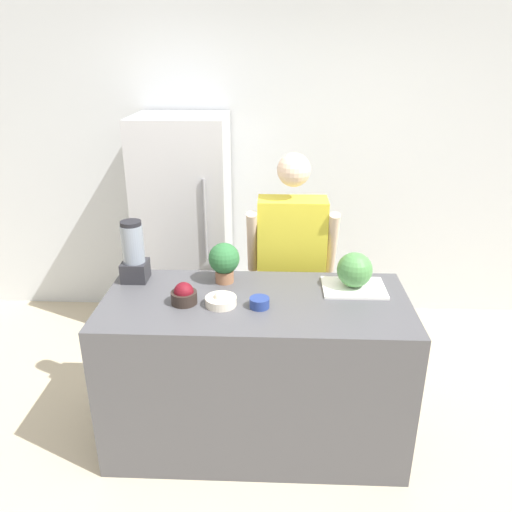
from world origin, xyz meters
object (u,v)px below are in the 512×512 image
object	(u,v)px
bowl_cherries	(184,295)
bowl_cream	(221,300)
refrigerator	(185,227)
person	(291,271)
watermelon	(355,270)
bowl_small_blue	(259,303)
potted_plant	(224,261)
blender	(134,253)

from	to	relation	value
bowl_cherries	bowl_cream	bearing A→B (deg)	-4.11
refrigerator	bowl_cream	distance (m)	1.48
person	watermelon	bearing A→B (deg)	-52.74
bowl_small_blue	potted_plant	distance (m)	0.40
bowl_cream	watermelon	bearing A→B (deg)	17.71
watermelon	bowl_cream	distance (m)	0.79
bowl_cream	bowl_small_blue	bearing A→B (deg)	-4.66
bowl_cherries	bowl_small_blue	bearing A→B (deg)	-4.39
bowl_cherries	bowl_small_blue	world-z (taller)	bowl_cherries
bowl_cherries	potted_plant	xyz separation A→B (m)	(0.20, 0.28, 0.09)
potted_plant	refrigerator	bearing A→B (deg)	111.25
bowl_small_blue	blender	bearing A→B (deg)	157.34
bowl_cream	bowl_small_blue	size ratio (longest dim) A/B	1.59
watermelon	potted_plant	world-z (taller)	potted_plant
bowl_cherries	potted_plant	size ratio (longest dim) A/B	0.59
refrigerator	watermelon	xyz separation A→B (m)	(1.20, -1.17, 0.17)
bowl_cherries	blender	xyz separation A→B (m)	(-0.34, 0.29, 0.12)
person	blender	bearing A→B (deg)	-157.10
bowl_cherries	watermelon	bearing A→B (deg)	13.26
bowl_cream	bowl_cherries	bearing A→B (deg)	175.89
bowl_cherries	potted_plant	distance (m)	0.35
person	blender	distance (m)	1.07
watermelon	bowl_cream	size ratio (longest dim) A/B	1.19
watermelon	bowl_cherries	size ratio (longest dim) A/B	1.43
blender	potted_plant	xyz separation A→B (m)	(0.54, -0.00, -0.04)
person	bowl_cherries	xyz separation A→B (m)	(-0.61, -0.69, 0.16)
refrigerator	watermelon	size ratio (longest dim) A/B	8.70
refrigerator	bowl_cherries	bearing A→B (deg)	-80.30
bowl_cherries	bowl_small_blue	xyz separation A→B (m)	(0.42, -0.03, -0.02)
bowl_cherries	person	bearing A→B (deg)	48.56
refrigerator	bowl_cherries	size ratio (longest dim) A/B	12.40
blender	potted_plant	size ratio (longest dim) A/B	1.52
watermelon	bowl_cream	world-z (taller)	watermelon
person	watermelon	distance (m)	0.62
bowl_cream	potted_plant	bearing A→B (deg)	91.78
watermelon	potted_plant	xyz separation A→B (m)	(-0.76, 0.06, 0.02)
bowl_small_blue	bowl_cream	bearing A→B (deg)	175.34
refrigerator	bowl_cream	world-z (taller)	refrigerator
potted_plant	bowl_cream	bearing A→B (deg)	-88.22
watermelon	blender	bearing A→B (deg)	177.37
blender	watermelon	bearing A→B (deg)	-2.63
person	potted_plant	size ratio (longest dim) A/B	6.69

